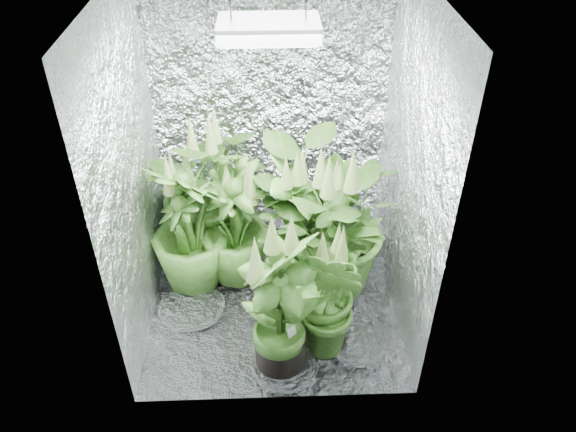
% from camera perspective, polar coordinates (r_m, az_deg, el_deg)
% --- Properties ---
extents(ground, '(1.60, 1.60, 0.00)m').
position_cam_1_polar(ground, '(3.87, -1.40, -8.18)').
color(ground, silver).
rests_on(ground, ground).
extents(walls, '(1.62, 1.62, 2.00)m').
position_cam_1_polar(walls, '(3.24, -1.66, 4.43)').
color(walls, silver).
rests_on(walls, ground).
extents(grow_lamp, '(0.50, 0.30, 0.22)m').
position_cam_1_polar(grow_lamp, '(2.88, -1.97, 18.44)').
color(grow_lamp, gray).
rests_on(grow_lamp, ceiling).
extents(plant_a, '(1.11, 1.11, 1.09)m').
position_cam_1_polar(plant_a, '(3.99, -7.84, 2.77)').
color(plant_a, black).
rests_on(plant_a, ground).
extents(plant_b, '(0.67, 0.67, 1.06)m').
position_cam_1_polar(plant_b, '(3.68, 0.61, -0.64)').
color(plant_b, black).
rests_on(plant_b, ground).
extents(plant_c, '(0.60, 0.60, 0.90)m').
position_cam_1_polar(plant_c, '(3.84, 4.68, -0.57)').
color(plant_c, black).
rests_on(plant_c, ground).
extents(plant_d, '(0.73, 0.73, 1.02)m').
position_cam_1_polar(plant_d, '(3.71, -10.10, -1.35)').
color(plant_d, black).
rests_on(plant_d, ground).
extents(plant_e, '(1.03, 1.03, 1.15)m').
position_cam_1_polar(plant_e, '(3.56, 4.17, -1.17)').
color(plant_e, black).
rests_on(plant_e, ground).
extents(plant_f, '(0.73, 0.73, 1.09)m').
position_cam_1_polar(plant_f, '(3.12, -0.79, -9.12)').
color(plant_f, black).
rests_on(plant_f, ground).
extents(plant_g, '(0.63, 0.63, 0.90)m').
position_cam_1_polar(plant_g, '(3.28, 4.08, -8.23)').
color(plant_g, black).
rests_on(plant_g, ground).
extents(plant_h, '(0.68, 0.68, 0.98)m').
position_cam_1_polar(plant_h, '(3.75, -5.43, -1.05)').
color(plant_h, black).
rests_on(plant_h, ground).
extents(circulation_fan, '(0.20, 0.31, 0.38)m').
position_cam_1_polar(circulation_fan, '(4.15, 6.63, -1.77)').
color(circulation_fan, black).
rests_on(circulation_fan, ground).
extents(plant_label, '(0.06, 0.05, 0.09)m').
position_cam_1_polar(plant_label, '(3.24, 0.43, -11.87)').
color(plant_label, white).
rests_on(plant_label, plant_f).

